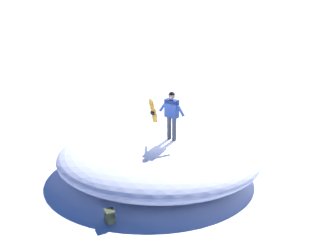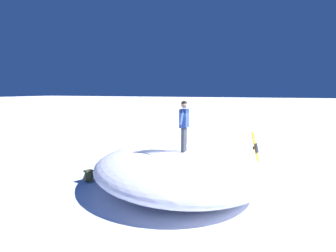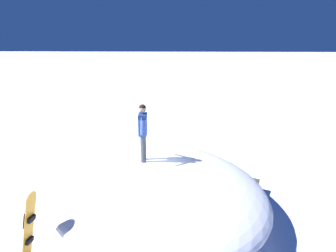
# 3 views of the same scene
# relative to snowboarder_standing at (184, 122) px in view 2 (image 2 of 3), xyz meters

# --- Properties ---
(ground) EXTENTS (240.00, 240.00, 0.00)m
(ground) POSITION_rel_snowboarder_standing_xyz_m (-0.47, 0.07, -2.21)
(ground) COLOR white
(snow_mound) EXTENTS (8.78, 8.50, 1.25)m
(snow_mound) POSITION_rel_snowboarder_standing_xyz_m (-0.31, -0.30, -1.59)
(snow_mound) COLOR white
(snow_mound) RESTS_ON ground
(snowboarder_standing) EXTENTS (0.99, 0.25, 1.63)m
(snowboarder_standing) POSITION_rel_snowboarder_standing_xyz_m (0.00, 0.00, 0.00)
(snowboarder_standing) COLOR #333842
(snowboarder_standing) RESTS_ON snow_mound
(snowboard_primary_upright) EXTENTS (0.36, 0.45, 1.66)m
(snowboard_primary_upright) POSITION_rel_snowboarder_standing_xyz_m (-2.59, 2.04, -1.35)
(snowboard_primary_upright) COLOR orange
(snowboard_primary_upright) RESTS_ON ground
(backpack_near) EXTENTS (0.53, 0.42, 0.44)m
(backpack_near) POSITION_rel_snowboarder_standing_xyz_m (0.57, -3.32, -1.99)
(backpack_near) COLOR #383D23
(backpack_near) RESTS_ON ground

